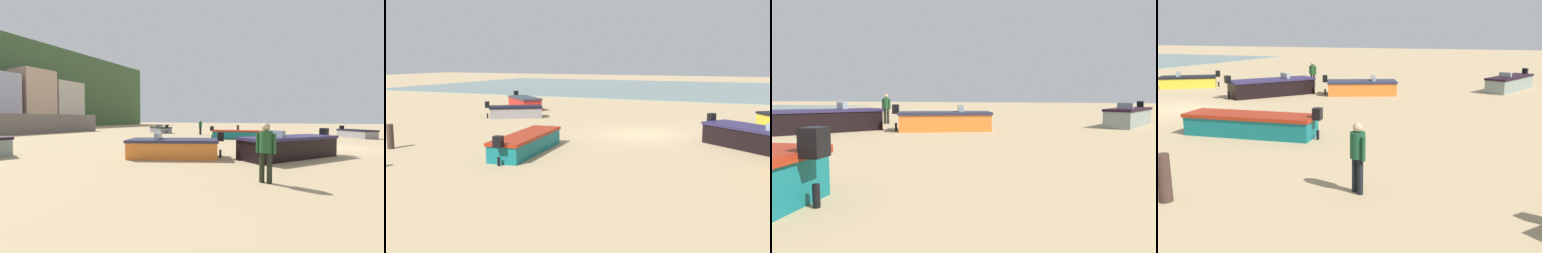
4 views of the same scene
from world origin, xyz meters
The scene contains 9 objects.
ground_plane centered at (0.00, 0.00, 0.00)m, with size 160.00×160.00×0.00m, color tan.
boat_grey_0 centered at (-12.67, 14.59, 0.46)m, with size 5.03×2.86×1.22m.
boat_orange_1 centered at (-7.57, 6.58, 0.43)m, with size 3.09×4.29×1.14m.
boat_black_2 centered at (-5.42, 1.91, 0.49)m, with size 4.81×4.08×1.28m.
boat_yellow_4 centered at (-6.59, -5.16, 0.39)m, with size 3.21×3.75×1.07m.
boat_teal_6 centered at (3.09, 6.31, 0.39)m, with size 1.83×5.00×1.08m.
mooring_post_near_water centered at (8.74, 8.00, 0.52)m, with size 0.28×0.28×1.05m, color #3F2C26.
beach_walker_foreground centered at (6.80, 11.63, 0.95)m, with size 0.47×0.49×1.62m.
beach_walker_distant centered at (-10.13, 2.18, 0.95)m, with size 0.36×0.53×1.62m.
Camera 4 is at (15.07, 14.67, 3.51)m, focal length 38.93 mm.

